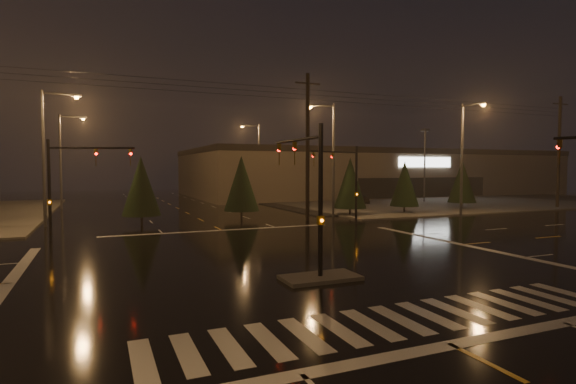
# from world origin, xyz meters

# --- Properties ---
(ground) EXTENTS (140.00, 140.00, 0.00)m
(ground) POSITION_xyz_m (0.00, 0.00, 0.00)
(ground) COLOR black
(ground) RESTS_ON ground
(sidewalk_ne) EXTENTS (36.00, 36.00, 0.12)m
(sidewalk_ne) POSITION_xyz_m (30.00, 30.00, 0.06)
(sidewalk_ne) COLOR #4A4842
(sidewalk_ne) RESTS_ON ground
(median_island) EXTENTS (3.00, 1.60, 0.15)m
(median_island) POSITION_xyz_m (0.00, -4.00, 0.07)
(median_island) COLOR #4A4842
(median_island) RESTS_ON ground
(crosswalk) EXTENTS (15.00, 2.60, 0.01)m
(crosswalk) POSITION_xyz_m (0.00, -9.00, 0.01)
(crosswalk) COLOR beige
(crosswalk) RESTS_ON ground
(stop_bar_near) EXTENTS (16.00, 0.50, 0.01)m
(stop_bar_near) POSITION_xyz_m (0.00, -11.00, 0.01)
(stop_bar_near) COLOR beige
(stop_bar_near) RESTS_ON ground
(stop_bar_far) EXTENTS (16.00, 0.50, 0.01)m
(stop_bar_far) POSITION_xyz_m (0.00, 11.00, 0.01)
(stop_bar_far) COLOR beige
(stop_bar_far) RESTS_ON ground
(parking_lot) EXTENTS (50.00, 24.00, 0.08)m
(parking_lot) POSITION_xyz_m (35.00, 28.00, 0.04)
(parking_lot) COLOR black
(parking_lot) RESTS_ON ground
(retail_building) EXTENTS (60.20, 28.30, 7.20)m
(retail_building) POSITION_xyz_m (35.00, 45.99, 3.84)
(retail_building) COLOR brown
(retail_building) RESTS_ON ground
(signal_mast_median) EXTENTS (0.25, 4.59, 6.00)m
(signal_mast_median) POSITION_xyz_m (0.00, -3.07, 3.75)
(signal_mast_median) COLOR black
(signal_mast_median) RESTS_ON ground
(signal_mast_ne) EXTENTS (4.84, 1.86, 6.00)m
(signal_mast_ne) POSITION_xyz_m (9.50, 10.14, 3.79)
(signal_mast_ne) COLOR black
(signal_mast_ne) RESTS_ON ground
(signal_mast_nw) EXTENTS (4.84, 1.86, 6.00)m
(signal_mast_nw) POSITION_xyz_m (-9.50, 10.14, 3.79)
(signal_mast_nw) COLOR black
(signal_mast_nw) RESTS_ON ground
(streetlight_1) EXTENTS (2.77, 0.32, 10.00)m
(streetlight_1) POSITION_xyz_m (-11.18, 18.00, 5.80)
(streetlight_1) COLOR #38383A
(streetlight_1) RESTS_ON ground
(streetlight_2) EXTENTS (2.77, 0.32, 10.00)m
(streetlight_2) POSITION_xyz_m (-11.18, 34.00, 5.80)
(streetlight_2) COLOR #38383A
(streetlight_2) RESTS_ON ground
(streetlight_3) EXTENTS (2.77, 0.32, 10.00)m
(streetlight_3) POSITION_xyz_m (11.18, 16.00, 5.80)
(streetlight_3) COLOR #38383A
(streetlight_3) RESTS_ON ground
(streetlight_4) EXTENTS (2.77, 0.32, 10.00)m
(streetlight_4) POSITION_xyz_m (11.18, 36.00, 5.80)
(streetlight_4) COLOR #38383A
(streetlight_4) RESTS_ON ground
(streetlight_6) EXTENTS (0.32, 2.77, 10.00)m
(streetlight_6) POSITION_xyz_m (22.00, 11.18, 5.80)
(streetlight_6) COLOR #38383A
(streetlight_6) RESTS_ON ground
(utility_pole_1) EXTENTS (2.20, 0.32, 12.00)m
(utility_pole_1) POSITION_xyz_m (8.00, 14.00, 6.13)
(utility_pole_1) COLOR black
(utility_pole_1) RESTS_ON ground
(utility_pole_2) EXTENTS (2.20, 0.32, 12.00)m
(utility_pole_2) POSITION_xyz_m (38.00, 14.00, 6.13)
(utility_pole_2) COLOR black
(utility_pole_2) RESTS_ON ground
(conifer_0) EXTENTS (2.93, 2.93, 5.27)m
(conifer_0) POSITION_xyz_m (13.21, 15.97, 2.99)
(conifer_0) COLOR black
(conifer_0) RESTS_ON ground
(conifer_1) EXTENTS (2.74, 2.74, 4.98)m
(conifer_1) POSITION_xyz_m (19.16, 15.85, 2.84)
(conifer_1) COLOR black
(conifer_1) RESTS_ON ground
(conifer_2) EXTENTS (2.89, 2.89, 5.21)m
(conifer_2) POSITION_xyz_m (27.57, 17.15, 2.95)
(conifer_2) COLOR black
(conifer_2) RESTS_ON ground
(conifer_3) EXTENTS (2.90, 2.90, 5.24)m
(conifer_3) POSITION_xyz_m (-4.84, 16.46, 2.97)
(conifer_3) COLOR black
(conifer_3) RESTS_ON ground
(conifer_4) EXTENTS (2.99, 2.99, 5.38)m
(conifer_4) POSITION_xyz_m (3.36, 17.31, 3.04)
(conifer_4) COLOR black
(conifer_4) RESTS_ON ground
(car_parked) EXTENTS (2.37, 4.51, 1.46)m
(car_parked) POSITION_xyz_m (21.11, 27.47, 0.73)
(car_parked) COLOR black
(car_parked) RESTS_ON ground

